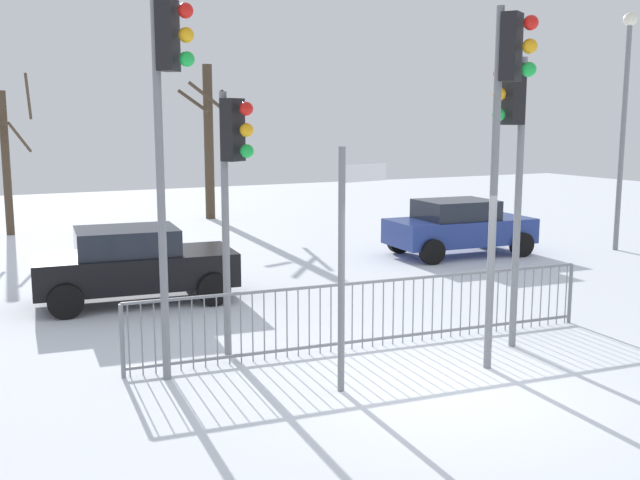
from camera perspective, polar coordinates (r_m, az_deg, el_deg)
name	(u,v)px	position (r m, az deg, el deg)	size (l,w,h in m)	color
ground_plane	(444,385)	(10.33, 9.53, -10.92)	(60.00, 60.00, 0.00)	white
traffic_light_foreground_right	(513,138)	(11.61, 14.62, 7.62)	(0.57, 0.34, 4.46)	slate
traffic_light_rear_left	(168,102)	(9.97, -11.65, 10.33)	(0.49, 0.44, 5.16)	slate
traffic_light_rear_right	(507,109)	(10.49, 14.18, 9.77)	(0.43, 0.51, 5.05)	slate
traffic_light_mid_left	(233,165)	(10.90, -6.75, 5.77)	(0.43, 0.50, 3.94)	slate
direction_sign_post	(345,257)	(9.54, 1.94, -1.30)	(0.78, 0.21, 3.21)	slate
pedestrian_guard_railing	(373,313)	(11.67, 4.10, -5.61)	(7.70, 0.70, 1.07)	slate
car_blue_near	(459,226)	(19.82, 10.64, 1.04)	(3.90, 2.13, 1.47)	navy
car_black_far	(134,263)	(14.91, -14.17, -1.76)	(3.95, 2.23, 1.47)	black
street_lamp	(624,106)	(21.66, 22.40, 9.52)	(0.36, 0.36, 6.33)	slate
bare_tree_left	(209,139)	(26.87, -8.55, 7.73)	(1.95, 1.37, 5.47)	#473828
bare_tree_centre	(7,158)	(24.73, -22.96, 5.83)	(1.48, 1.56, 4.91)	#473828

